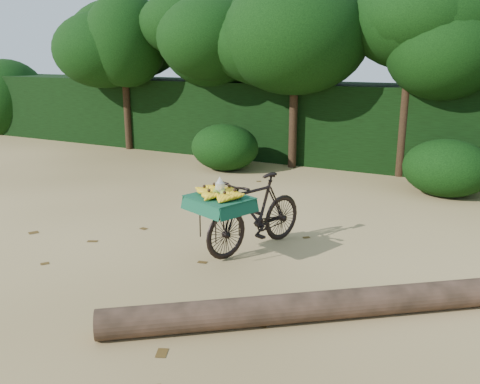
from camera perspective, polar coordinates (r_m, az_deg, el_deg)
The scene contains 7 objects.
ground at distance 6.17m, azimuth 3.48°, elevation -8.27°, with size 80.00×80.00×0.00m, color tan.
vendor_bicycle at distance 6.49m, azimuth 1.56°, elevation -2.28°, with size 1.14×1.80×0.99m.
fallen_log at distance 4.98m, azimuth 7.47°, elevation -12.68°, with size 0.28×0.28×3.89m, color brown.
hedge_backdrop at distance 11.81m, azimuth 16.11°, elevation 7.11°, with size 26.00×1.80×1.80m, color black.
tree_row at distance 11.09m, azimuth 12.32°, elevation 12.57°, with size 14.50×2.00×4.00m, color black, non-canonical shape.
bush_clumps at distance 9.86m, azimuth 16.42°, elevation 2.89°, with size 8.80×1.70×0.90m, color black, non-canonical shape.
leaf_litter at distance 6.73m, azimuth 5.74°, elevation -6.23°, with size 7.00×7.30×0.01m, color #4A3413, non-canonical shape.
Camera 1 is at (2.25, -5.19, 2.47)m, focal length 38.00 mm.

